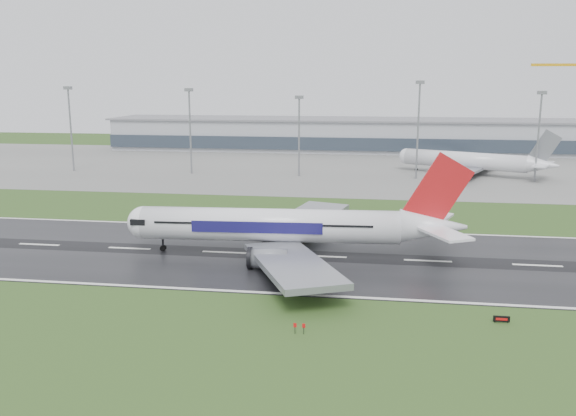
# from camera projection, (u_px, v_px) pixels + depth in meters

# --- Properties ---
(ground) EXTENTS (520.00, 520.00, 0.00)m
(ground) POSITION_uv_depth(u_px,v_px,m) (324.00, 257.00, 116.60)
(ground) COLOR #274519
(ground) RESTS_ON ground
(runway) EXTENTS (400.00, 45.00, 0.10)m
(runway) POSITION_uv_depth(u_px,v_px,m) (324.00, 257.00, 116.59)
(runway) COLOR black
(runway) RESTS_ON ground
(apron) EXTENTS (400.00, 130.00, 0.08)m
(apron) POSITION_uv_depth(u_px,v_px,m) (351.00, 167.00, 237.55)
(apron) COLOR slate
(apron) RESTS_ON ground
(terminal) EXTENTS (240.00, 36.00, 15.00)m
(terminal) POSITION_uv_depth(u_px,v_px,m) (356.00, 135.00, 294.06)
(terminal) COLOR #92969D
(terminal) RESTS_ON ground
(main_airliner) EXTENTS (70.26, 67.27, 19.70)m
(main_airliner) POSITION_uv_depth(u_px,v_px,m) (294.00, 206.00, 116.08)
(main_airliner) COLOR white
(main_airliner) RESTS_ON runway
(parked_airliner) EXTENTS (75.58, 73.58, 17.10)m
(parked_airliner) POSITION_uv_depth(u_px,v_px,m) (472.00, 152.00, 215.99)
(parked_airliner) COLOR silver
(parked_airliner) RESTS_ON apron
(runway_sign) EXTENTS (2.31, 0.43, 1.04)m
(runway_sign) POSITION_uv_depth(u_px,v_px,m) (501.00, 319.00, 84.65)
(runway_sign) COLOR black
(runway_sign) RESTS_ON ground
(floodmast_0) EXTENTS (0.64, 0.64, 30.69)m
(floodmast_0) POSITION_uv_depth(u_px,v_px,m) (71.00, 131.00, 225.02)
(floodmast_0) COLOR gray
(floodmast_0) RESTS_ON ground
(floodmast_1) EXTENTS (0.64, 0.64, 30.10)m
(floodmast_1) POSITION_uv_depth(u_px,v_px,m) (190.00, 133.00, 218.46)
(floodmast_1) COLOR gray
(floodmast_1) RESTS_ON ground
(floodmast_2) EXTENTS (0.64, 0.64, 27.60)m
(floodmast_2) POSITION_uv_depth(u_px,v_px,m) (299.00, 138.00, 213.00)
(floodmast_2) COLOR gray
(floodmast_2) RESTS_ON ground
(floodmast_3) EXTENTS (0.64, 0.64, 32.78)m
(floodmast_3) POSITION_uv_depth(u_px,v_px,m) (418.00, 132.00, 206.56)
(floodmast_3) COLOR gray
(floodmast_3) RESTS_ON ground
(floodmast_4) EXTENTS (0.64, 0.64, 29.41)m
(floodmast_4) POSITION_uv_depth(u_px,v_px,m) (538.00, 139.00, 201.24)
(floodmast_4) COLOR gray
(floodmast_4) RESTS_ON ground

